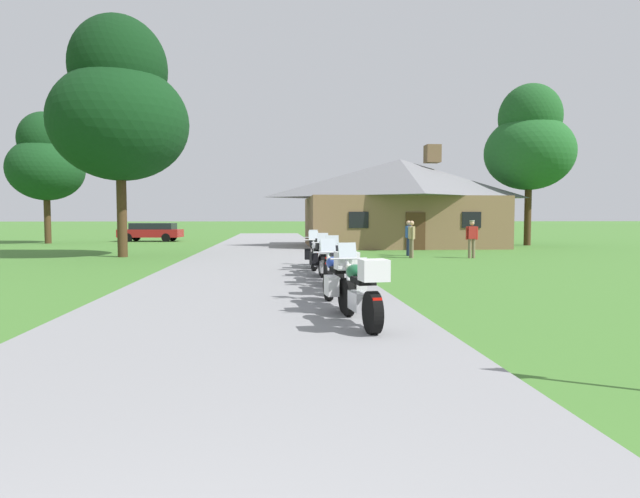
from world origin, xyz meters
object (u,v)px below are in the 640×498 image
at_px(motorcycle_green_farthest_in_row, 315,252).
at_px(tree_left_near, 119,107).
at_px(motorcycle_green_nearest_to_camera, 362,291).
at_px(bystander_red_shirt_by_tree, 472,237).
at_px(motorcycle_green_third_in_row, 337,268).
at_px(motorcycle_white_fifth_in_row, 320,256).
at_px(motorcycle_blue_second_in_row, 340,280).
at_px(tree_left_far, 46,161).
at_px(tree_right_of_lodge, 529,142).
at_px(bystander_tan_shirt_beside_signpost, 412,237).
at_px(motorcycle_silver_fourth_in_row, 325,261).
at_px(bystander_blue_shirt_near_lodge, 408,236).
at_px(parked_red_suv_far_left, 152,231).

distance_m(motorcycle_green_farthest_in_row, tree_left_near, 12.25).
bearing_deg(motorcycle_green_nearest_to_camera, bystander_red_shirt_by_tree, 56.08).
distance_m(motorcycle_green_third_in_row, motorcycle_white_fifth_in_row, 3.89).
bearing_deg(motorcycle_blue_second_in_row, tree_left_far, 114.30).
bearing_deg(motorcycle_green_third_in_row, tree_right_of_lodge, 54.36).
height_order(motorcycle_blue_second_in_row, bystander_tan_shirt_beside_signpost, bystander_tan_shirt_beside_signpost).
distance_m(motorcycle_blue_second_in_row, motorcycle_white_fifth_in_row, 6.11).
bearing_deg(motorcycle_green_nearest_to_camera, tree_left_far, 113.22).
height_order(motorcycle_silver_fourth_in_row, motorcycle_green_farthest_in_row, same).
relative_size(motorcycle_green_third_in_row, tree_right_of_lodge, 0.20).
distance_m(motorcycle_white_fifth_in_row, bystander_red_shirt_by_tree, 9.88).
bearing_deg(motorcycle_green_third_in_row, bystander_blue_shirt_near_lodge, 68.42).
bearing_deg(parked_red_suv_far_left, motorcycle_green_third_in_row, -154.03).
bearing_deg(motorcycle_white_fifth_in_row, motorcycle_green_third_in_row, -95.28).
distance_m(motorcycle_green_nearest_to_camera, motorcycle_green_farthest_in_row, 9.96).
height_order(motorcycle_green_third_in_row, tree_right_of_lodge, tree_right_of_lodge).
relative_size(bystander_blue_shirt_near_lodge, parked_red_suv_far_left, 0.35).
bearing_deg(motorcycle_green_third_in_row, parked_red_suv_far_left, 110.88).
distance_m(motorcycle_green_nearest_to_camera, tree_left_near, 19.43).
distance_m(motorcycle_white_fifth_in_row, bystander_blue_shirt_near_lodge, 9.62).
bearing_deg(motorcycle_white_fifth_in_row, tree_left_far, 121.65).
xyz_separation_m(motorcycle_green_nearest_to_camera, parked_red_suv_far_left, (-10.77, 32.69, 0.16)).
xyz_separation_m(motorcycle_white_fifth_in_row, bystander_blue_shirt_near_lodge, (4.94, 8.25, 0.32)).
bearing_deg(motorcycle_blue_second_in_row, parked_red_suv_far_left, 102.04).
distance_m(bystander_red_shirt_by_tree, tree_left_near, 16.90).
xyz_separation_m(motorcycle_green_nearest_to_camera, bystander_blue_shirt_near_lodge, (4.93, 16.00, 0.31)).
bearing_deg(bystander_tan_shirt_beside_signpost, tree_left_far, 53.42).
bearing_deg(motorcycle_green_nearest_to_camera, motorcycle_silver_fourth_in_row, 83.33).
height_order(motorcycle_green_nearest_to_camera, parked_red_suv_far_left, parked_red_suv_far_left).
bearing_deg(tree_left_far, bystander_tan_shirt_beside_signpost, -34.67).
height_order(motorcycle_blue_second_in_row, parked_red_suv_far_left, parked_red_suv_far_left).
bearing_deg(bystander_blue_shirt_near_lodge, tree_left_near, 88.53).
relative_size(motorcycle_green_nearest_to_camera, tree_left_near, 0.19).
relative_size(motorcycle_blue_second_in_row, tree_left_far, 0.23).
xyz_separation_m(motorcycle_green_nearest_to_camera, bystander_tan_shirt_beside_signpost, (4.74, 14.74, 0.31)).
bearing_deg(parked_red_suv_far_left, motorcycle_green_farthest_in_row, -149.24).
relative_size(motorcycle_green_nearest_to_camera, motorcycle_green_third_in_row, 1.00).
bearing_deg(tree_right_of_lodge, motorcycle_silver_fourth_in_row, -128.98).
distance_m(motorcycle_green_third_in_row, bystander_red_shirt_by_tree, 12.76).
relative_size(motorcycle_blue_second_in_row, bystander_tan_shirt_beside_signpost, 1.25).
relative_size(tree_right_of_lodge, parked_red_suv_far_left, 2.19).
relative_size(bystander_blue_shirt_near_lodge, tree_right_of_lodge, 0.16).
bearing_deg(parked_red_suv_far_left, tree_right_of_lodge, -101.85).
xyz_separation_m(motorcycle_green_third_in_row, motorcycle_silver_fourth_in_row, (-0.06, 2.09, 0.00)).
height_order(bystander_blue_shirt_near_lodge, tree_left_far, tree_left_far).
xyz_separation_m(motorcycle_green_nearest_to_camera, tree_left_far, (-17.24, 29.95, 5.16)).
bearing_deg(tree_right_of_lodge, bystander_tan_shirt_beside_signpost, -136.34).
xyz_separation_m(motorcycle_blue_second_in_row, motorcycle_white_fifth_in_row, (0.14, 6.10, 0.00)).
bearing_deg(motorcycle_silver_fourth_in_row, motorcycle_green_nearest_to_camera, -89.16).
bearing_deg(motorcycle_silver_fourth_in_row, tree_left_near, 129.38).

